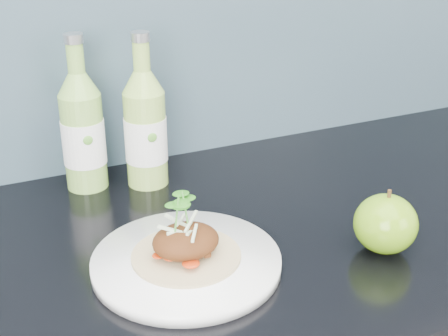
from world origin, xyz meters
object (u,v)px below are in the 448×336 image
(green_apple, at_px, (386,224))
(cider_bottle_left, at_px, (83,132))
(dinner_plate, at_px, (186,262))
(cider_bottle_right, at_px, (145,129))

(green_apple, distance_m, cider_bottle_left, 0.48)
(dinner_plate, distance_m, green_apple, 0.27)
(cider_bottle_right, bearing_deg, dinner_plate, -103.56)
(cider_bottle_left, distance_m, cider_bottle_right, 0.10)
(dinner_plate, relative_size, cider_bottle_left, 1.23)
(green_apple, height_order, cider_bottle_left, cider_bottle_left)
(dinner_plate, xyz_separation_m, cider_bottle_right, (0.03, 0.26, 0.09))
(cider_bottle_left, bearing_deg, green_apple, -36.32)
(cider_bottle_left, height_order, cider_bottle_right, same)
(green_apple, distance_m, cider_bottle_right, 0.40)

